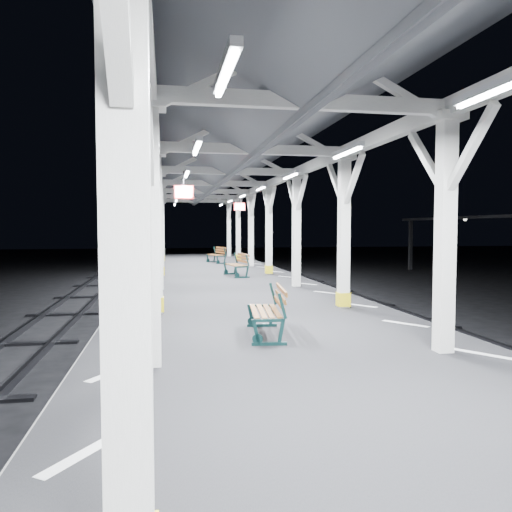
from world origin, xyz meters
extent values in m
plane|color=black|center=(0.00, 0.00, 0.00)|extent=(120.00, 120.00, 0.00)
cube|color=black|center=(0.00, 0.00, 0.50)|extent=(6.00, 50.00, 1.00)
cube|color=silver|center=(-2.45, 0.00, 1.00)|extent=(1.00, 48.00, 0.01)
cube|color=silver|center=(2.45, 0.00, 1.00)|extent=(1.00, 48.00, 0.01)
cube|color=#2D2D33|center=(4.45, 0.00, 0.08)|extent=(0.08, 60.00, 0.16)
cube|color=silver|center=(-2.00, -6.00, 2.60)|extent=(0.22, 0.22, 3.20)
cube|color=silver|center=(-2.00, -5.45, 3.75)|extent=(0.10, 0.99, 0.99)
cube|color=silver|center=(-2.00, -2.00, 2.60)|extent=(0.22, 0.22, 3.20)
cube|color=silver|center=(-2.00, -2.00, 4.26)|extent=(0.40, 0.40, 0.12)
cube|color=silver|center=(-2.00, -1.45, 3.75)|extent=(0.10, 0.99, 0.99)
cube|color=silver|center=(-2.00, -2.55, 3.75)|extent=(0.10, 0.99, 0.99)
cube|color=silver|center=(-2.00, 2.00, 2.60)|extent=(0.22, 0.22, 3.20)
cube|color=silver|center=(-2.00, 2.00, 4.26)|extent=(0.40, 0.40, 0.12)
cube|color=gold|center=(-2.00, 2.00, 1.18)|extent=(0.26, 0.26, 0.30)
cube|color=silver|center=(-2.00, 2.55, 3.75)|extent=(0.10, 0.99, 0.99)
cube|color=silver|center=(-2.00, 1.45, 3.75)|extent=(0.10, 0.99, 0.99)
cube|color=silver|center=(-2.00, 6.00, 2.60)|extent=(0.22, 0.22, 3.20)
cube|color=silver|center=(-2.00, 6.00, 4.26)|extent=(0.40, 0.40, 0.12)
cube|color=silver|center=(-2.00, 6.55, 3.75)|extent=(0.10, 0.99, 0.99)
cube|color=silver|center=(-2.00, 5.45, 3.75)|extent=(0.10, 0.99, 0.99)
cube|color=silver|center=(-2.00, 10.00, 2.60)|extent=(0.22, 0.22, 3.20)
cube|color=silver|center=(-2.00, 10.00, 4.26)|extent=(0.40, 0.40, 0.12)
cube|color=gold|center=(-2.00, 10.00, 1.18)|extent=(0.26, 0.26, 0.30)
cube|color=silver|center=(-2.00, 10.55, 3.75)|extent=(0.10, 0.99, 0.99)
cube|color=silver|center=(-2.00, 9.45, 3.75)|extent=(0.10, 0.99, 0.99)
cube|color=silver|center=(-2.00, 14.00, 2.60)|extent=(0.22, 0.22, 3.20)
cube|color=silver|center=(-2.00, 14.00, 4.26)|extent=(0.40, 0.40, 0.12)
cube|color=silver|center=(-2.00, 14.55, 3.75)|extent=(0.10, 0.99, 0.99)
cube|color=silver|center=(-2.00, 13.45, 3.75)|extent=(0.10, 0.99, 0.99)
cube|color=silver|center=(-2.00, 18.00, 2.60)|extent=(0.22, 0.22, 3.20)
cube|color=silver|center=(-2.00, 18.00, 4.26)|extent=(0.40, 0.40, 0.12)
cube|color=gold|center=(-2.00, 18.00, 1.18)|extent=(0.26, 0.26, 0.30)
cube|color=silver|center=(-2.00, 18.55, 3.75)|extent=(0.10, 0.99, 0.99)
cube|color=silver|center=(-2.00, 17.45, 3.75)|extent=(0.10, 0.99, 0.99)
cube|color=silver|center=(-2.00, 22.00, 2.60)|extent=(0.22, 0.22, 3.20)
cube|color=silver|center=(-2.00, 22.00, 4.26)|extent=(0.40, 0.40, 0.12)
cube|color=silver|center=(-2.00, 22.55, 3.75)|extent=(0.10, 0.99, 0.99)
cube|color=silver|center=(-2.00, 21.45, 3.75)|extent=(0.10, 0.99, 0.99)
cube|color=silver|center=(2.00, -2.00, 2.60)|extent=(0.22, 0.22, 3.20)
cube|color=silver|center=(2.00, -2.00, 4.26)|extent=(0.40, 0.40, 0.12)
cube|color=silver|center=(2.00, -1.45, 3.75)|extent=(0.10, 0.99, 0.99)
cube|color=silver|center=(2.00, -2.55, 3.75)|extent=(0.10, 0.99, 0.99)
cube|color=silver|center=(2.00, 2.00, 2.60)|extent=(0.22, 0.22, 3.20)
cube|color=silver|center=(2.00, 2.00, 4.26)|extent=(0.40, 0.40, 0.12)
cube|color=gold|center=(2.00, 2.00, 1.18)|extent=(0.26, 0.26, 0.30)
cube|color=silver|center=(2.00, 2.55, 3.75)|extent=(0.10, 0.99, 0.99)
cube|color=silver|center=(2.00, 1.45, 3.75)|extent=(0.10, 0.99, 0.99)
cube|color=silver|center=(2.00, 6.00, 2.60)|extent=(0.22, 0.22, 3.20)
cube|color=silver|center=(2.00, 6.00, 4.26)|extent=(0.40, 0.40, 0.12)
cube|color=silver|center=(2.00, 6.55, 3.75)|extent=(0.10, 0.99, 0.99)
cube|color=silver|center=(2.00, 5.45, 3.75)|extent=(0.10, 0.99, 0.99)
cube|color=silver|center=(2.00, 10.00, 2.60)|extent=(0.22, 0.22, 3.20)
cube|color=silver|center=(2.00, 10.00, 4.26)|extent=(0.40, 0.40, 0.12)
cube|color=gold|center=(2.00, 10.00, 1.18)|extent=(0.26, 0.26, 0.30)
cube|color=silver|center=(2.00, 10.55, 3.75)|extent=(0.10, 0.99, 0.99)
cube|color=silver|center=(2.00, 9.45, 3.75)|extent=(0.10, 0.99, 0.99)
cube|color=silver|center=(2.00, 14.00, 2.60)|extent=(0.22, 0.22, 3.20)
cube|color=silver|center=(2.00, 14.00, 4.26)|extent=(0.40, 0.40, 0.12)
cube|color=silver|center=(2.00, 14.55, 3.75)|extent=(0.10, 0.99, 0.99)
cube|color=silver|center=(2.00, 13.45, 3.75)|extent=(0.10, 0.99, 0.99)
cube|color=silver|center=(2.00, 18.00, 2.60)|extent=(0.22, 0.22, 3.20)
cube|color=silver|center=(2.00, 18.00, 4.26)|extent=(0.40, 0.40, 0.12)
cube|color=gold|center=(2.00, 18.00, 1.18)|extent=(0.26, 0.26, 0.30)
cube|color=silver|center=(2.00, 18.55, 3.75)|extent=(0.10, 0.99, 0.99)
cube|color=silver|center=(2.00, 17.45, 3.75)|extent=(0.10, 0.99, 0.99)
cube|color=silver|center=(2.00, 22.00, 2.60)|extent=(0.22, 0.22, 3.20)
cube|color=silver|center=(2.00, 22.00, 4.26)|extent=(0.40, 0.40, 0.12)
cube|color=silver|center=(2.00, 22.55, 3.75)|extent=(0.10, 0.99, 0.99)
cube|color=silver|center=(2.00, 21.45, 3.75)|extent=(0.10, 0.99, 0.99)
cube|color=silver|center=(-2.00, 0.00, 4.38)|extent=(0.18, 48.00, 0.24)
cube|color=silver|center=(2.00, 0.00, 4.38)|extent=(0.18, 48.00, 0.24)
cube|color=silver|center=(0.00, -2.00, 4.38)|extent=(4.20, 0.14, 0.20)
cube|color=silver|center=(0.00, 2.00, 4.38)|extent=(4.20, 0.14, 0.20)
cube|color=silver|center=(0.00, 6.00, 4.38)|extent=(4.20, 0.14, 0.20)
cube|color=silver|center=(0.00, 10.00, 4.38)|extent=(4.20, 0.14, 0.20)
cube|color=silver|center=(0.00, 14.00, 4.38)|extent=(4.20, 0.14, 0.20)
cube|color=silver|center=(0.00, 18.00, 4.38)|extent=(4.20, 0.14, 0.20)
cube|color=silver|center=(0.00, 22.00, 4.38)|extent=(4.20, 0.14, 0.20)
cube|color=silver|center=(0.00, 0.00, 5.30)|extent=(0.16, 48.00, 0.20)
cube|color=#4F5256|center=(-1.30, 0.00, 4.92)|extent=(2.80, 49.00, 1.45)
cube|color=#4F5256|center=(1.30, 0.00, 4.92)|extent=(2.80, 49.00, 1.45)
cube|color=silver|center=(-1.30, -4.00, 4.10)|extent=(0.10, 1.35, 0.08)
cube|color=white|center=(-1.30, -4.00, 4.05)|extent=(0.05, 1.25, 0.05)
cube|color=silver|center=(-1.30, 0.00, 4.10)|extent=(0.10, 1.35, 0.08)
cube|color=white|center=(-1.30, 0.00, 4.05)|extent=(0.05, 1.25, 0.05)
cube|color=silver|center=(-1.30, 4.00, 4.10)|extent=(0.10, 1.35, 0.08)
cube|color=white|center=(-1.30, 4.00, 4.05)|extent=(0.05, 1.25, 0.05)
cube|color=silver|center=(-1.30, 8.00, 4.10)|extent=(0.10, 1.35, 0.08)
cube|color=white|center=(-1.30, 8.00, 4.05)|extent=(0.05, 1.25, 0.05)
cube|color=silver|center=(-1.30, 12.00, 4.10)|extent=(0.10, 1.35, 0.08)
cube|color=white|center=(-1.30, 12.00, 4.05)|extent=(0.05, 1.25, 0.05)
cube|color=silver|center=(-1.30, 16.00, 4.10)|extent=(0.10, 1.35, 0.08)
cube|color=white|center=(-1.30, 16.00, 4.05)|extent=(0.05, 1.25, 0.05)
cube|color=silver|center=(-1.30, 20.00, 4.10)|extent=(0.10, 1.35, 0.08)
cube|color=white|center=(-1.30, 20.00, 4.05)|extent=(0.05, 1.25, 0.05)
cube|color=silver|center=(1.30, -4.00, 4.10)|extent=(0.10, 1.35, 0.08)
cube|color=white|center=(1.30, -4.00, 4.05)|extent=(0.05, 1.25, 0.05)
cube|color=silver|center=(1.30, 0.00, 4.10)|extent=(0.10, 1.35, 0.08)
cube|color=white|center=(1.30, 0.00, 4.05)|extent=(0.05, 1.25, 0.05)
cube|color=silver|center=(1.30, 4.00, 4.10)|extent=(0.10, 1.35, 0.08)
cube|color=white|center=(1.30, 4.00, 4.05)|extent=(0.05, 1.25, 0.05)
cube|color=silver|center=(1.30, 8.00, 4.10)|extent=(0.10, 1.35, 0.08)
cube|color=white|center=(1.30, 8.00, 4.05)|extent=(0.05, 1.25, 0.05)
cube|color=silver|center=(1.30, 12.00, 4.10)|extent=(0.10, 1.35, 0.08)
cube|color=white|center=(1.30, 12.00, 4.05)|extent=(0.05, 1.25, 0.05)
cube|color=silver|center=(1.30, 16.00, 4.10)|extent=(0.10, 1.35, 0.08)
cube|color=white|center=(1.30, 16.00, 4.05)|extent=(0.05, 1.25, 0.05)
cube|color=silver|center=(1.30, 20.00, 4.10)|extent=(0.10, 1.35, 0.08)
cube|color=white|center=(1.30, 20.00, 4.05)|extent=(0.05, 1.25, 0.05)
cylinder|color=black|center=(-1.35, 4.68, 4.02)|extent=(0.02, 0.02, 0.36)
cube|color=red|center=(-1.35, 4.68, 3.67)|extent=(0.50, 0.03, 0.35)
cube|color=white|center=(-1.35, 4.68, 3.67)|extent=(0.44, 0.04, 0.29)
cylinder|color=black|center=(1.34, 13.07, 4.02)|extent=(0.02, 0.02, 0.36)
cube|color=red|center=(1.34, 13.07, 3.67)|extent=(0.50, 0.03, 0.35)
cube|color=white|center=(1.34, 13.07, 3.67)|extent=(0.44, 0.05, 0.29)
cube|color=black|center=(14.00, 22.00, 1.65)|extent=(0.20, 0.20, 3.30)
sphere|color=silver|center=(14.00, 16.00, 3.22)|extent=(0.20, 0.20, 0.20)
sphere|color=silver|center=(14.00, 22.00, 3.22)|extent=(0.20, 0.20, 0.20)
cube|color=#0E2B2B|center=(-0.33, -1.20, 1.03)|extent=(0.53, 0.11, 0.05)
cube|color=#0E2B2B|center=(-0.52, -1.18, 1.20)|extent=(0.14, 0.06, 0.41)
cube|color=#0E2B2B|center=(-0.15, -1.22, 1.20)|extent=(0.13, 0.06, 0.41)
cube|color=#0E2B2B|center=(-0.14, -1.22, 1.59)|extent=(0.15, 0.06, 0.39)
cube|color=#0E2B2B|center=(-0.17, 0.20, 1.03)|extent=(0.53, 0.11, 0.05)
cube|color=#0E2B2B|center=(-0.36, 0.22, 1.20)|extent=(0.14, 0.06, 0.41)
cube|color=#0E2B2B|center=(0.01, 0.18, 1.20)|extent=(0.13, 0.06, 0.41)
cube|color=#0E2B2B|center=(0.03, 0.18, 1.59)|extent=(0.15, 0.06, 0.39)
cube|color=brown|center=(-0.42, -0.48, 1.40)|extent=(0.23, 1.34, 0.03)
cube|color=brown|center=(-0.31, -0.49, 1.40)|extent=(0.23, 1.34, 0.03)
cube|color=brown|center=(-0.19, -0.51, 1.40)|extent=(0.23, 1.34, 0.03)
cube|color=brown|center=(-0.08, -0.52, 1.40)|extent=(0.23, 1.34, 0.03)
cube|color=brown|center=(-0.02, -0.53, 1.52)|extent=(0.20, 1.33, 0.08)
cube|color=brown|center=(0.00, -0.53, 1.63)|extent=(0.20, 1.33, 0.08)
cube|color=brown|center=(0.02, -0.53, 1.75)|extent=(0.20, 1.33, 0.08)
cube|color=#0E2B2B|center=(0.78, 8.72, 1.03)|extent=(0.55, 0.13, 0.05)
cube|color=#0E2B2B|center=(0.58, 8.69, 1.21)|extent=(0.15, 0.07, 0.42)
cube|color=#0E2B2B|center=(0.96, 8.74, 1.21)|extent=(0.13, 0.06, 0.42)
cube|color=#0E2B2B|center=(0.98, 8.74, 1.61)|extent=(0.15, 0.07, 0.40)
cube|color=#0E2B2B|center=(0.57, 10.16, 1.03)|extent=(0.55, 0.13, 0.05)
cube|color=#0E2B2B|center=(0.37, 10.13, 1.21)|extent=(0.15, 0.07, 0.42)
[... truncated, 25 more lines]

